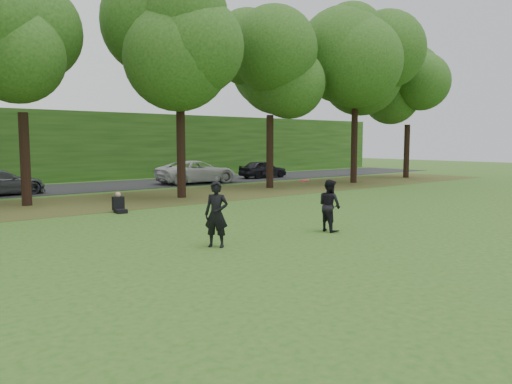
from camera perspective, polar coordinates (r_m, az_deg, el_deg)
ground at (r=13.56m, az=3.96°, el=-6.35°), size 120.00×120.00×0.00m
leaf_litter at (r=24.56m, az=-17.36°, el=-1.12°), size 60.00×7.00×0.01m
street at (r=32.08m, az=-22.76°, el=0.27°), size 70.00×7.00×0.02m
far_hedge at (r=37.74m, az=-25.54°, el=4.71°), size 70.00×3.00×5.00m
player_left at (r=13.48m, az=-4.55°, el=-2.56°), size 0.74×0.78×1.79m
player_right at (r=15.99m, az=8.41°, el=-1.53°), size 0.73×0.88×1.66m
parked_cars at (r=30.77m, az=-20.51°, el=1.50°), size 37.21×3.30×1.54m
frisbee at (r=14.72m, az=5.54°, el=1.31°), size 0.37×0.37×0.11m
seated_person at (r=20.80m, az=-15.40°, el=-1.42°), size 0.48×0.77×0.83m
tree_line at (r=24.72m, az=-18.64°, el=17.16°), size 55.30×7.90×12.31m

